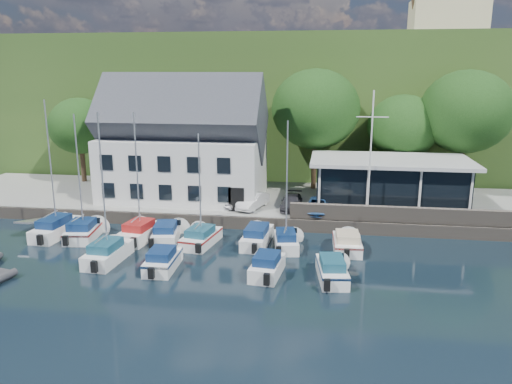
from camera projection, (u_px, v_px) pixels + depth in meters
The scene contains 32 objects.
ground at pixel (223, 288), 28.99m from camera, with size 180.00×180.00×0.00m, color black.
quay at pixel (262, 202), 45.68m from camera, with size 60.00×13.00×1.00m, color gray.
quay_face at pixel (252, 223), 39.44m from camera, with size 60.00×0.30×1.00m, color #5C544A.
hillside at pixel (296, 95), 86.62m from camera, with size 160.00×75.00×16.00m, color #28481B.
field_patch at pixel (344, 48), 91.22m from camera, with size 50.00×30.00×0.30m, color #535F2F.
farmhouse at pixel (448, 13), 71.01m from camera, with size 10.40×7.00×8.20m, color beige, non-canonical shape.
harbor_building at pixel (184, 150), 44.54m from camera, with size 14.40×8.20×8.70m, color silver, non-canonical shape.
club_pavilion at pixel (389, 183), 42.08m from camera, with size 13.20×7.20×4.10m, color black, non-canonical shape.
seawall at pixel (408, 215), 37.87m from camera, with size 18.00×0.50×1.20m, color #5C544A.
gangway at pixel (45, 228), 39.96m from camera, with size 1.20×6.00×1.40m, color silver, non-canonical shape.
car_silver at pixel (235, 200), 42.30m from camera, with size 1.32×3.29×1.12m, color #BDBCC2.
car_white at pixel (253, 201), 41.75m from camera, with size 1.37×3.92×1.29m, color silver.
car_dgrey at pixel (292, 202), 41.63m from camera, with size 1.64×4.03×1.17m, color #302F34.
car_blue at pixel (318, 205), 40.46m from camera, with size 1.47×3.73×1.28m, color #2F5990.
flagpole at pixel (370, 156), 37.89m from camera, with size 2.37×0.20×9.87m, color silver, non-canonical shape.
tree_0 at pixel (81, 140), 50.92m from camera, with size 6.29×6.29×8.59m, color black, non-canonical shape.
tree_1 at pixel (147, 137), 50.36m from camera, with size 6.84×6.84×9.35m, color black, non-canonical shape.
tree_3 at pixel (315, 130), 47.56m from camera, with size 8.39×8.39×11.46m, color black, non-canonical shape.
tree_4 at pixel (402, 143), 47.20m from camera, with size 6.66×6.66×9.11m, color black, non-canonical shape.
tree_5 at pixel (464, 133), 45.57m from camera, with size 8.32×8.32×11.36m, color black, non-canonical shape.
boat_r1_0 at pixel (52, 175), 36.94m from camera, with size 1.91×6.94×9.51m, color white, non-canonical shape.
boat_r1_1 at pixel (79, 180), 36.36m from camera, with size 2.13×5.58×9.01m, color white, non-canonical shape.
boat_r1_2 at pixel (137, 179), 36.06m from camera, with size 2.01×5.84×9.24m, color white, non-canonical shape.
boat_r1_3 at pixel (167, 231), 37.01m from camera, with size 1.91×5.86×1.35m, color white, non-canonical shape.
boat_r1_4 at pixel (200, 189), 35.20m from camera, with size 1.98×5.71×8.28m, color white, non-canonical shape.
boat_r1_5 at pixel (257, 234), 36.14m from camera, with size 1.83×6.40×1.44m, color white, non-canonical shape.
boat_r1_6 at pixel (287, 192), 34.44m from camera, with size 1.70×5.22×8.22m, color white, non-canonical shape.
boat_r1_7 at pixel (347, 241), 34.83m from camera, with size 2.02×5.27×1.37m, color white, non-canonical shape.
boat_r2_1 at pixel (103, 194), 31.89m from camera, with size 1.94×6.00×9.20m, color white, non-canonical shape.
boat_r2_2 at pixel (163, 258), 31.62m from camera, with size 1.84×5.18×1.40m, color white, non-canonical shape.
boat_r2_3 at pixel (267, 264), 30.67m from camera, with size 1.79×5.02×1.46m, color white, non-canonical shape.
boat_r2_4 at pixel (332, 268), 30.10m from camera, with size 1.75×5.68×1.43m, color white, non-canonical shape.
Camera 1 is at (5.79, -26.24, 12.40)m, focal length 35.00 mm.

